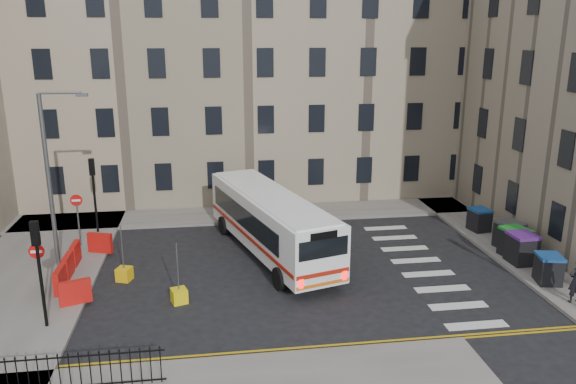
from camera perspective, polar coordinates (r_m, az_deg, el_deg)
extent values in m
plane|color=black|center=(26.72, 5.03, -7.74)|extent=(120.00, 120.00, 0.00)
cube|color=slate|center=(34.11, -8.16, -2.45)|extent=(36.00, 3.20, 0.15)
cube|color=slate|center=(33.23, 18.76, -3.64)|extent=(2.40, 26.00, 0.15)
cube|color=slate|center=(28.21, -24.70, -7.73)|extent=(6.00, 22.00, 0.15)
cube|color=gray|center=(39.45, -10.15, 11.67)|extent=(38.00, 10.50, 16.00)
cylinder|color=black|center=(32.22, -18.99, -1.13)|extent=(0.12, 0.12, 3.20)
cube|color=black|center=(31.72, -19.31, 2.42)|extent=(0.28, 0.22, 0.90)
cylinder|color=black|center=(22.61, -23.73, -8.76)|extent=(0.12, 0.12, 3.20)
cube|color=black|center=(21.89, -24.31, -3.85)|extent=(0.28, 0.22, 0.90)
cylinder|color=#595B5E|center=(27.60, -23.11, 0.90)|extent=(0.20, 0.20, 8.00)
cube|color=#595B5E|center=(26.95, -24.04, 9.30)|extent=(0.50, 0.22, 0.14)
cylinder|color=#595B5E|center=(30.57, -20.50, -2.95)|extent=(0.08, 0.08, 2.40)
cube|color=red|center=(30.15, -20.77, -0.25)|extent=(0.60, 0.04, 0.60)
cylinder|color=#595B5E|center=(24.22, -23.86, -8.18)|extent=(0.08, 0.08, 2.40)
cube|color=red|center=(23.69, -24.26, -4.85)|extent=(0.60, 0.04, 0.60)
cube|color=red|center=(25.73, -22.18, -8.28)|extent=(0.25, 1.25, 1.00)
cube|color=red|center=(27.08, -21.45, -7.01)|extent=(0.25, 1.25, 1.00)
cube|color=red|center=(28.43, -20.79, -5.87)|extent=(0.25, 1.25, 1.00)
cube|color=red|center=(29.44, -18.56, -4.92)|extent=(1.26, 0.66, 1.00)
cube|color=red|center=(24.37, -20.81, -9.50)|extent=(1.26, 0.66, 1.00)
cube|color=black|center=(19.02, -24.64, -15.24)|extent=(7.80, 0.04, 0.04)
cube|color=white|center=(27.72, -1.77, -2.90)|extent=(5.53, 11.38, 2.53)
cube|color=black|center=(27.67, -4.62, -2.53)|extent=(2.54, 8.55, 1.01)
cube|color=black|center=(28.58, 0.19, -1.88)|extent=(2.54, 8.55, 1.01)
cube|color=black|center=(32.63, -5.55, 0.37)|extent=(2.15, 0.68, 1.11)
cube|color=black|center=(22.81, 3.64, -5.75)|extent=(2.15, 0.68, 0.81)
cube|color=#A21E0D|center=(27.48, -4.23, -4.44)|extent=(3.09, 10.49, 0.18)
cube|color=#A21E0D|center=(28.40, 0.62, -3.72)|extent=(3.09, 10.49, 0.18)
cube|color=#FF0C0C|center=(22.92, 1.33, -9.32)|extent=(0.23, 0.11, 0.40)
cube|color=#FF0C0C|center=(23.79, 5.77, -8.43)|extent=(0.23, 0.11, 0.40)
cylinder|color=black|center=(31.04, -6.58, -3.39)|extent=(0.55, 1.05, 1.01)
cylinder|color=black|center=(31.85, -2.25, -2.80)|extent=(0.55, 1.05, 1.01)
cylinder|color=black|center=(24.34, -0.91, -8.81)|extent=(0.55, 1.05, 1.01)
cylinder|color=black|center=(25.36, 4.38, -7.81)|extent=(0.55, 1.05, 1.01)
cube|color=black|center=(27.12, 24.93, -7.21)|extent=(1.16, 1.28, 1.15)
cube|color=navy|center=(26.90, 25.09, -5.96)|extent=(1.22, 1.33, 0.12)
cube|color=black|center=(28.84, 22.63, -5.43)|extent=(1.13, 1.29, 1.31)
cube|color=#532079|center=(28.60, 22.78, -4.08)|extent=(1.19, 1.35, 0.14)
cube|color=black|center=(29.55, 22.04, -4.88)|extent=(1.30, 1.43, 1.29)
cube|color=#1C7F25|center=(29.32, 22.18, -3.58)|extent=(1.37, 1.50, 0.13)
cube|color=black|center=(30.57, 21.52, -4.19)|extent=(1.29, 1.41, 1.26)
cube|color=#3B3B3E|center=(30.35, 21.65, -2.95)|extent=(1.36, 1.48, 0.13)
cube|color=black|center=(32.75, 18.85, -2.76)|extent=(1.08, 1.20, 1.12)
cube|color=navy|center=(32.56, 18.95, -1.73)|extent=(1.13, 1.26, 0.12)
imported|color=black|center=(25.53, 27.26, -8.04)|extent=(0.68, 0.45, 1.86)
cube|color=yellow|center=(26.33, -16.29, -8.00)|extent=(0.77, 0.77, 0.60)
cube|color=yellow|center=(23.75, -10.99, -10.31)|extent=(0.76, 0.76, 0.60)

